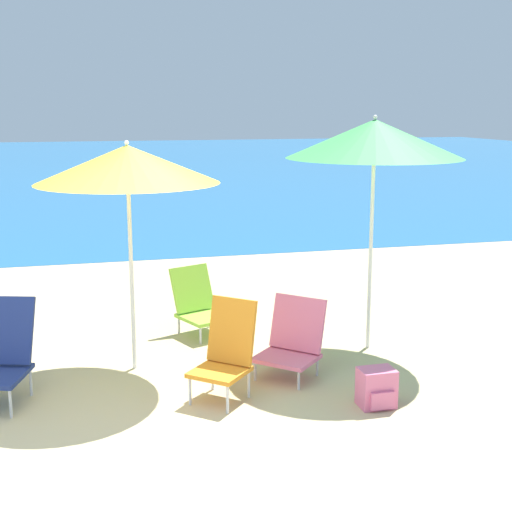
{
  "coord_description": "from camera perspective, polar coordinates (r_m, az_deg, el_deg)",
  "views": [
    {
      "loc": [
        -0.05,
        -4.82,
        2.38
      ],
      "look_at": [
        1.59,
        1.5,
        1.0
      ],
      "focal_mm": 50.0,
      "sensor_mm": 36.0,
      "label": 1
    }
  ],
  "objects": [
    {
      "name": "beach_umbrella_yellow",
      "position": [
        6.36,
        -10.25,
        7.22
      ],
      "size": [
        1.62,
        1.62,
        2.09
      ],
      "color": "white",
      "rests_on": "ground"
    },
    {
      "name": "sea_water",
      "position": [
        31.12,
        -14.57,
        7.14
      ],
      "size": [
        60.0,
        40.0,
        0.01
      ],
      "color": "#23669E",
      "rests_on": "ground"
    },
    {
      "name": "beach_umbrella_green",
      "position": [
        6.92,
        9.46,
        9.21
      ],
      "size": [
        1.69,
        1.69,
        2.3
      ],
      "color": "white",
      "rests_on": "ground"
    },
    {
      "name": "beach_chair_pink",
      "position": [
        6.43,
        2.93,
        -6.73
      ],
      "size": [
        0.72,
        0.72,
        0.69
      ],
      "rotation": [
        0.0,
        0.0,
        -0.77
      ],
      "color": "silver",
      "rests_on": "ground"
    },
    {
      "name": "beach_chair_lime",
      "position": [
        7.61,
        -4.61,
        -3.79
      ],
      "size": [
        0.65,
        0.73,
        0.7
      ],
      "rotation": [
        0.0,
        0.0,
        0.39
      ],
      "color": "silver",
      "rests_on": "ground"
    },
    {
      "name": "beach_chair_orange",
      "position": [
        5.93,
        -2.39,
        -7.5
      ],
      "size": [
        0.63,
        0.64,
        0.82
      ],
      "rotation": [
        0.0,
        0.0,
        -0.73
      ],
      "color": "silver",
      "rests_on": "ground"
    },
    {
      "name": "ground_plane",
      "position": [
        5.38,
        -12.94,
        -14.65
      ],
      "size": [
        60.0,
        60.0,
        0.0
      ],
      "primitive_type": "plane",
      "color": "#C6B284"
    },
    {
      "name": "beach_chair_navy",
      "position": [
        6.21,
        -19.57,
        -7.32
      ],
      "size": [
        0.59,
        0.74,
        0.83
      ],
      "rotation": [
        0.0,
        0.0,
        -0.3
      ],
      "color": "silver",
      "rests_on": "ground"
    },
    {
      "name": "backpack_pink",
      "position": [
        5.91,
        9.63,
        -10.38
      ],
      "size": [
        0.28,
        0.24,
        0.31
      ],
      "color": "pink",
      "rests_on": "ground"
    }
  ]
}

